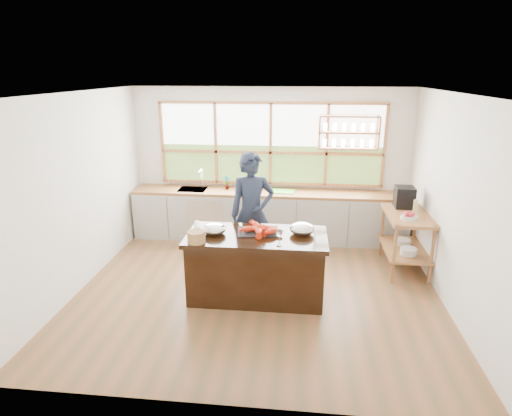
# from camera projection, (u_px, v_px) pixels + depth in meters

# --- Properties ---
(ground_plane) EXTENTS (5.00, 5.00, 0.00)m
(ground_plane) POSITION_uv_depth(u_px,v_px,m) (258.00, 289.00, 6.09)
(ground_plane) COLOR brown
(room_shell) EXTENTS (5.02, 4.52, 2.71)m
(room_shell) POSITION_uv_depth(u_px,v_px,m) (264.00, 161.00, 6.04)
(room_shell) COLOR silver
(room_shell) RESTS_ON ground_plane
(back_counter) EXTENTS (4.90, 0.63, 0.90)m
(back_counter) POSITION_uv_depth(u_px,v_px,m) (268.00, 215.00, 7.79)
(back_counter) COLOR #A8A69F
(back_counter) RESTS_ON ground_plane
(right_shelf_unit) EXTENTS (0.62, 1.10, 0.90)m
(right_shelf_unit) POSITION_uv_depth(u_px,v_px,m) (406.00, 232.00, 6.53)
(right_shelf_unit) COLOR brown
(right_shelf_unit) RESTS_ON ground_plane
(island) EXTENTS (1.85, 0.90, 0.90)m
(island) POSITION_uv_depth(u_px,v_px,m) (257.00, 266.00, 5.76)
(island) COLOR black
(island) RESTS_ON ground_plane
(cook) EXTENTS (0.78, 0.63, 1.85)m
(cook) POSITION_uv_depth(u_px,v_px,m) (252.00, 213.00, 6.41)
(cook) COLOR #1B2336
(cook) RESTS_ON ground_plane
(potted_plant) EXTENTS (0.16, 0.13, 0.26)m
(potted_plant) POSITION_uv_depth(u_px,v_px,m) (227.00, 182.00, 7.75)
(potted_plant) COLOR slate
(potted_plant) RESTS_ON back_counter
(cutting_board) EXTENTS (0.43, 0.34, 0.01)m
(cutting_board) POSITION_uv_depth(u_px,v_px,m) (283.00, 191.00, 7.63)
(cutting_board) COLOR #54C234
(cutting_board) RESTS_ON back_counter
(espresso_machine) EXTENTS (0.30, 0.32, 0.33)m
(espresso_machine) POSITION_uv_depth(u_px,v_px,m) (404.00, 197.00, 6.72)
(espresso_machine) COLOR black
(espresso_machine) RESTS_ON right_shelf_unit
(wine_bottle) EXTENTS (0.08, 0.08, 0.27)m
(wine_bottle) POSITION_uv_depth(u_px,v_px,m) (415.00, 209.00, 6.26)
(wine_bottle) COLOR #A4B45B
(wine_bottle) RESTS_ON right_shelf_unit
(fruit_bowl) EXTENTS (0.23, 0.23, 0.11)m
(fruit_bowl) POSITION_uv_depth(u_px,v_px,m) (409.00, 216.00, 6.22)
(fruit_bowl) COLOR silver
(fruit_bowl) RESTS_ON right_shelf_unit
(slate_board) EXTENTS (0.60, 0.48, 0.02)m
(slate_board) POSITION_uv_depth(u_px,v_px,m) (258.00, 232.00, 5.72)
(slate_board) COLOR black
(slate_board) RESTS_ON island
(lobster_pile) EXTENTS (0.52, 0.48, 0.08)m
(lobster_pile) POSITION_uv_depth(u_px,v_px,m) (260.00, 229.00, 5.67)
(lobster_pile) COLOR red
(lobster_pile) RESTS_ON slate_board
(mixing_bowl_left) EXTENTS (0.31, 0.31, 0.15)m
(mixing_bowl_left) POSITION_uv_depth(u_px,v_px,m) (214.00, 229.00, 5.65)
(mixing_bowl_left) COLOR silver
(mixing_bowl_left) RESTS_ON island
(mixing_bowl_right) EXTENTS (0.33, 0.33, 0.16)m
(mixing_bowl_right) POSITION_uv_depth(u_px,v_px,m) (302.00, 229.00, 5.65)
(mixing_bowl_right) COLOR silver
(mixing_bowl_right) RESTS_ON island
(wine_glass) EXTENTS (0.08, 0.08, 0.22)m
(wine_glass) POSITION_uv_depth(u_px,v_px,m) (279.00, 234.00, 5.23)
(wine_glass) COLOR white
(wine_glass) RESTS_ON island
(wicker_basket) EXTENTS (0.23, 0.23, 0.15)m
(wicker_basket) POSITION_uv_depth(u_px,v_px,m) (196.00, 237.00, 5.37)
(wicker_basket) COLOR #A17043
(wicker_basket) RESTS_ON island
(parchment_roll) EXTENTS (0.16, 0.31, 0.08)m
(parchment_roll) POSITION_uv_depth(u_px,v_px,m) (197.00, 226.00, 5.82)
(parchment_roll) COLOR white
(parchment_roll) RESTS_ON island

